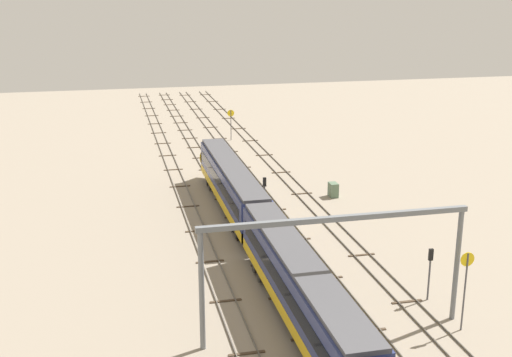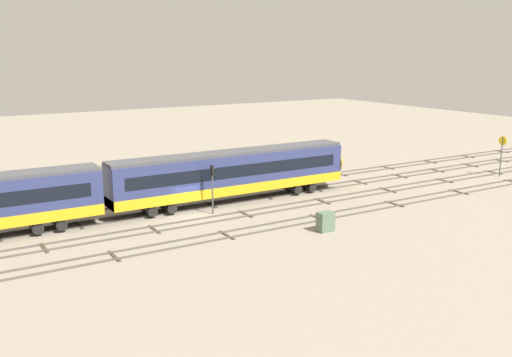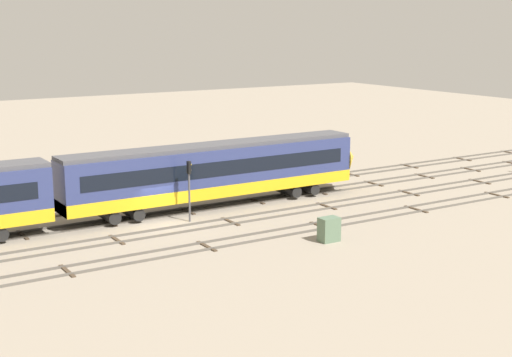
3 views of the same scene
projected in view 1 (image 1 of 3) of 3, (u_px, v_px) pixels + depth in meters
ground_plane at (264, 226)px, 63.97m from camera, size 187.15×187.15×0.00m
track_near_foreground at (328, 220)px, 65.36m from camera, size 171.15×2.40×0.16m
track_second_near at (286, 223)px, 64.42m from camera, size 171.15×2.40×0.16m
track_with_train at (242, 227)px, 63.48m from camera, size 171.15×2.40×0.16m
track_second_far at (198, 231)px, 62.54m from camera, size 171.15×2.40×0.16m
overhead_gantry at (336, 246)px, 42.45m from camera, size 0.40×18.34×8.41m
speed_sign_near_foreground at (466, 280)px, 43.58m from camera, size 0.14×0.99×5.70m
speed_sign_far_trackside at (231, 120)px, 98.77m from camera, size 0.14×1.03×4.67m
signal_light_trackside_approach at (430, 266)px, 48.17m from camera, size 0.31×0.32×4.10m
signal_light_trackside_departure at (264, 192)px, 65.06m from camera, size 0.31×0.32×4.37m
relay_cabinet at (333, 190)px, 72.64m from camera, size 1.32×0.88×1.59m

